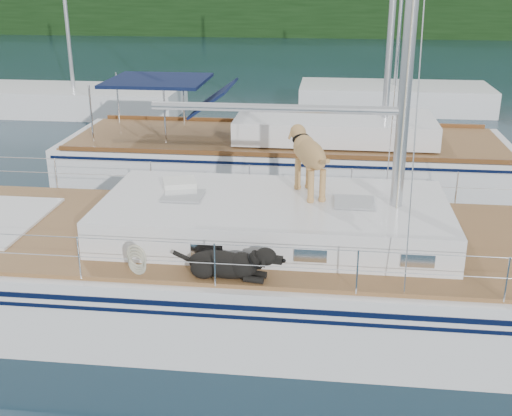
# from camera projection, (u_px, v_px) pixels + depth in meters

# --- Properties ---
(ground) EXTENTS (120.00, 120.00, 0.00)m
(ground) POSITION_uv_depth(u_px,v_px,m) (224.00, 304.00, 10.36)
(ground) COLOR black
(ground) RESTS_ON ground
(shore_bank) EXTENTS (92.00, 1.00, 1.20)m
(shore_bank) POSITION_uv_depth(u_px,v_px,m) (315.00, 28.00, 53.17)
(shore_bank) COLOR #595147
(shore_bank) RESTS_ON ground
(main_sailboat) EXTENTS (12.00, 3.82, 14.01)m
(main_sailboat) POSITION_uv_depth(u_px,v_px,m) (229.00, 266.00, 10.11)
(main_sailboat) COLOR white
(main_sailboat) RESTS_ON ground
(neighbor_sailboat) EXTENTS (11.00, 3.50, 13.30)m
(neighbor_sailboat) POSITION_uv_depth(u_px,v_px,m) (290.00, 158.00, 16.16)
(neighbor_sailboat) COLOR white
(neighbor_sailboat) RESTS_ON ground
(bg_boat_west) EXTENTS (8.00, 3.00, 11.65)m
(bg_boat_west) POSITION_uv_depth(u_px,v_px,m) (75.00, 101.00, 24.12)
(bg_boat_west) COLOR white
(bg_boat_west) RESTS_ON ground
(bg_boat_center) EXTENTS (7.20, 3.00, 11.65)m
(bg_boat_center) POSITION_uv_depth(u_px,v_px,m) (394.00, 98.00, 24.66)
(bg_boat_center) COLOR white
(bg_boat_center) RESTS_ON ground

